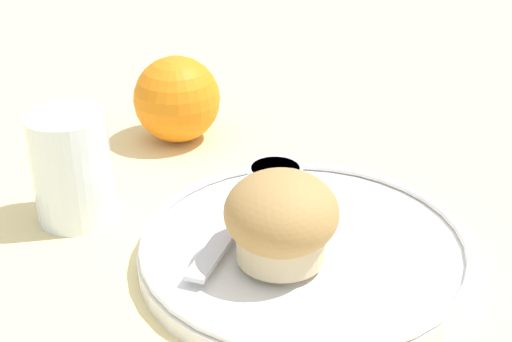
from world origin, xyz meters
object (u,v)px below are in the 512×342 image
object	(u,v)px
butter_knife	(239,216)
juice_glass	(72,168)
orange_fruit	(177,99)
muffin	(285,221)

from	to	relation	value
butter_knife	juice_glass	distance (m)	0.14
butter_knife	orange_fruit	distance (m)	0.20
muffin	butter_knife	xyz separation A→B (m)	(0.02, 0.06, -0.03)
butter_knife	orange_fruit	size ratio (longest dim) A/B	2.00
muffin	orange_fruit	distance (m)	0.26
juice_glass	orange_fruit	bearing A→B (deg)	12.42
muffin	orange_fruit	xyz separation A→B (m)	(0.13, 0.22, -0.01)
muffin	juice_glass	bearing A→B (deg)	99.35
muffin	butter_knife	size ratio (longest dim) A/B	0.47
orange_fruit	muffin	bearing A→B (deg)	-120.59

